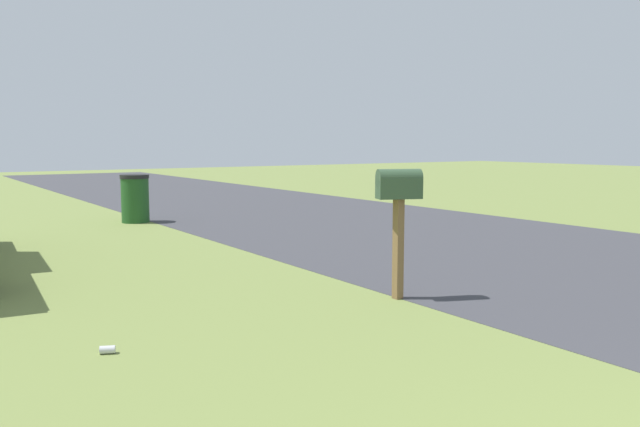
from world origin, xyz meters
The scene contains 4 objects.
road_asphalt centered at (6.00, -4.99, 0.00)m, with size 60.00×6.98×0.01m, color #38383D.
mailbox centered at (5.61, -1.48, 1.13)m, with size 0.36×0.52×1.42m.
trash_bin centered at (13.85, -1.20, 0.51)m, with size 0.60×0.60×1.01m.
litter_can_midfield_b centered at (5.48, 1.68, 0.03)m, with size 0.07×0.07×0.12m, color silver.
Camera 1 is at (0.27, 3.05, 1.71)m, focal length 36.48 mm.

